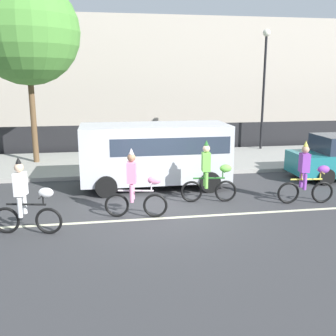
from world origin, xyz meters
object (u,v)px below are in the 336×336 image
(parked_van_silver, at_px, (157,151))
(parade_cyclist_pink, at_px, (136,187))
(parade_cyclist_purple, at_px, (307,176))
(parade_cyclist_zebra, at_px, (26,201))
(parade_cyclist_lime, at_px, (209,175))
(street_lamp_post, at_px, (265,72))

(parked_van_silver, bearing_deg, parade_cyclist_pink, -108.24)
(parade_cyclist_pink, distance_m, parade_cyclist_purple, 5.17)
(parade_cyclist_zebra, distance_m, parade_cyclist_lime, 5.30)
(parade_cyclist_lime, xyz_separation_m, parade_cyclist_purple, (2.85, -0.61, 0.00))
(parade_cyclist_purple, height_order, street_lamp_post, street_lamp_post)
(street_lamp_post, bearing_deg, parade_cyclist_lime, -122.13)
(parked_van_silver, xyz_separation_m, street_lamp_post, (6.17, 5.72, 2.71))
(parade_cyclist_purple, bearing_deg, street_lamp_post, 76.55)
(parade_cyclist_purple, relative_size, parked_van_silver, 0.38)
(parade_cyclist_zebra, bearing_deg, street_lamp_post, 43.72)
(parade_cyclist_pink, relative_size, parade_cyclist_lime, 1.00)
(parade_cyclist_zebra, relative_size, street_lamp_post, 0.33)
(parade_cyclist_zebra, bearing_deg, parade_cyclist_purple, 7.99)
(parade_cyclist_zebra, bearing_deg, parade_cyclist_pink, 15.10)
(parade_cyclist_lime, bearing_deg, parked_van_silver, 123.70)
(parade_cyclist_pink, bearing_deg, parked_van_silver, 71.76)
(parade_cyclist_pink, relative_size, street_lamp_post, 0.33)
(parade_cyclist_zebra, xyz_separation_m, parade_cyclist_purple, (7.87, 1.10, 0.00))
(parade_cyclist_pink, distance_m, parade_cyclist_lime, 2.51)
(parade_cyclist_purple, relative_size, street_lamp_post, 0.33)
(parked_van_silver, bearing_deg, parade_cyclist_zebra, -134.86)
(parade_cyclist_zebra, bearing_deg, parked_van_silver, 45.14)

